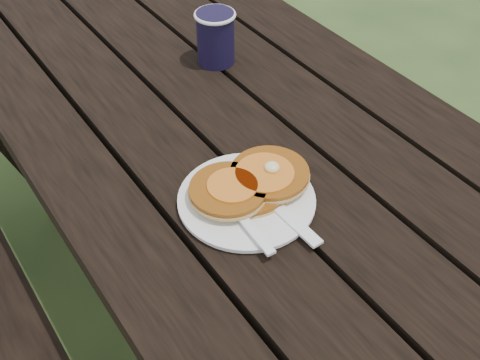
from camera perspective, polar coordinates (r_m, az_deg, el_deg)
ground at (r=1.74m, az=-2.26°, el=-12.67°), size 60.00×60.00×0.00m
picnic_table at (r=1.45m, az=-2.65°, el=-4.44°), size 1.36×1.80×0.75m
plate at (r=0.97m, az=0.62°, el=-1.94°), size 0.25×0.25×0.01m
pancake_stack at (r=0.97m, az=1.01°, el=-0.25°), size 0.20×0.13×0.04m
knife at (r=0.94m, az=3.86°, el=-2.82°), size 0.02×0.18×0.00m
fork at (r=0.90m, az=1.16°, el=-4.74°), size 0.04×0.16×0.01m
coffee_cup at (r=1.27m, az=-2.34°, el=13.59°), size 0.09×0.09×0.11m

